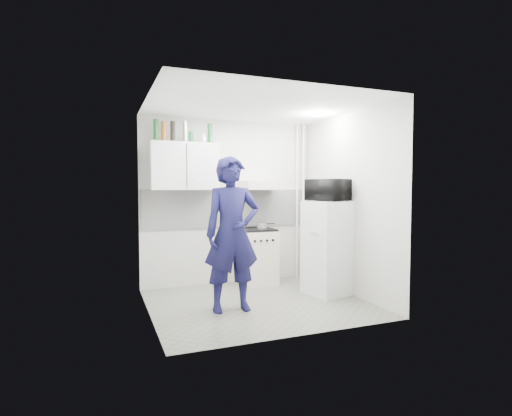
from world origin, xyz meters
name	(u,v)px	position (x,y,z in m)	size (l,w,h in m)	color
floor	(258,303)	(0.00, 0.00, 0.00)	(2.80, 2.80, 0.00)	#5E6055
ceiling	(258,105)	(0.00, 0.00, 2.60)	(2.80, 2.80, 0.00)	white
wall_back	(229,202)	(0.00, 1.25, 1.30)	(2.80, 2.80, 0.00)	beige
wall_left	(148,207)	(-1.40, 0.00, 1.30)	(2.60, 2.60, 0.00)	beige
wall_right	(348,204)	(1.40, 0.00, 1.30)	(2.60, 2.60, 0.00)	beige
person	(232,234)	(-0.41, -0.17, 0.96)	(0.70, 0.46, 1.92)	#14133D
stove	(257,257)	(0.39, 1.00, 0.43)	(0.53, 0.53, 0.85)	silver
fridge	(328,248)	(1.10, 0.06, 0.67)	(0.56, 0.56, 1.34)	white
stove_top	(257,230)	(0.39, 1.00, 0.87)	(0.51, 0.51, 0.03)	black
saucepan	(262,226)	(0.46, 0.98, 0.93)	(0.16, 0.16, 0.09)	silver
microwave	(328,190)	(1.10, 0.06, 1.50)	(0.38, 0.56, 0.31)	black
bottle_a	(156,130)	(-1.16, 1.07, 2.36)	(0.07, 0.07, 0.32)	#144C1E
bottle_b	(164,132)	(-1.05, 1.07, 2.35)	(0.08, 0.08, 0.29)	brown
bottle_c	(173,132)	(-0.92, 1.07, 2.35)	(0.07, 0.07, 0.30)	black
bottle_d	(185,132)	(-0.73, 1.07, 2.36)	(0.07, 0.07, 0.32)	silver
canister_a	(191,137)	(-0.65, 1.07, 2.29)	(0.07, 0.07, 0.17)	#144C1E
canister_b	(203,139)	(-0.46, 1.07, 2.27)	(0.08, 0.08, 0.15)	#B2B7BC
bottle_e	(210,134)	(-0.36, 1.07, 2.35)	(0.08, 0.08, 0.30)	#144C1E
upper_cabinet	(184,166)	(-0.75, 1.07, 1.85)	(1.00, 0.35, 0.70)	white
range_hood	(261,185)	(0.45, 1.00, 1.57)	(0.60, 0.50, 0.14)	silver
backsplash	(229,208)	(0.00, 1.24, 1.20)	(2.74, 0.03, 0.60)	white
pipe_a	(303,201)	(1.30, 1.17, 1.30)	(0.05, 0.05, 2.60)	silver
pipe_b	(297,201)	(1.18, 1.17, 1.30)	(0.04, 0.04, 2.60)	silver
ceiling_spot_fixture	(317,115)	(1.00, 0.20, 2.57)	(0.10, 0.10, 0.02)	white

